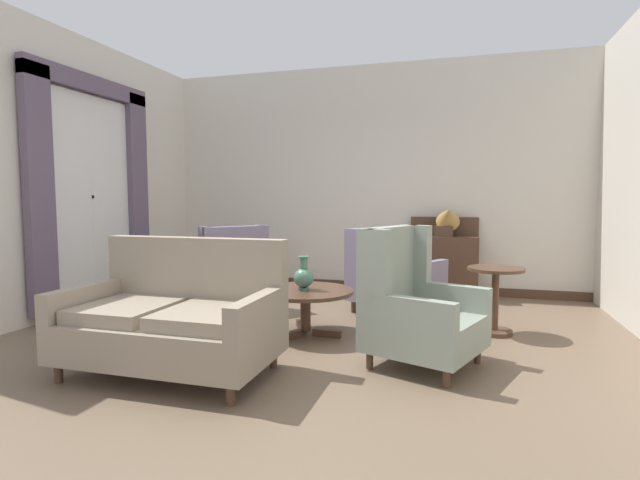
# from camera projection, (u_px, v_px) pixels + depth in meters

# --- Properties ---
(ground) EXTENTS (8.52, 8.52, 0.00)m
(ground) POSITION_uv_depth(u_px,v_px,m) (300.00, 351.00, 4.20)
(ground) COLOR brown
(wall_back) EXTENTS (6.16, 0.08, 3.21)m
(wall_back) POSITION_uv_depth(u_px,v_px,m) (368.00, 179.00, 6.97)
(wall_back) COLOR silver
(wall_back) RESTS_ON ground
(wall_left) EXTENTS (0.08, 4.26, 3.21)m
(wall_left) POSITION_uv_depth(u_px,v_px,m) (87.00, 175.00, 5.78)
(wall_left) COLOR silver
(wall_left) RESTS_ON ground
(baseboard_back) EXTENTS (6.00, 0.03, 0.12)m
(baseboard_back) POSITION_uv_depth(u_px,v_px,m) (366.00, 286.00, 7.05)
(baseboard_back) COLOR #4C3323
(baseboard_back) RESTS_ON ground
(window_with_curtains) EXTENTS (0.12, 1.90, 2.66)m
(window_with_curtains) POSITION_uv_depth(u_px,v_px,m) (93.00, 183.00, 5.75)
(window_with_curtains) COLOR silver
(coffee_table) EXTENTS (0.93, 0.93, 0.45)m
(coffee_table) POSITION_uv_depth(u_px,v_px,m) (306.00, 297.00, 4.69)
(coffee_table) COLOR #4C3323
(coffee_table) RESTS_ON ground
(porcelain_vase) EXTENTS (0.19, 0.19, 0.33)m
(porcelain_vase) POSITION_uv_depth(u_px,v_px,m) (304.00, 277.00, 4.65)
(porcelain_vase) COLOR #4C7A66
(porcelain_vase) RESTS_ON coffee_table
(settee) EXTENTS (1.57, 0.90, 1.01)m
(settee) POSITION_uv_depth(u_px,v_px,m) (174.00, 319.00, 3.68)
(settee) COLOR gray
(settee) RESTS_ON ground
(armchair_foreground_right) EXTENTS (1.02, 1.02, 1.10)m
(armchair_foreground_right) POSITION_uv_depth(u_px,v_px,m) (414.00, 307.00, 3.86)
(armchair_foreground_right) COLOR gray
(armchair_foreground_right) RESTS_ON ground
(armchair_beside_settee) EXTENTS (1.16, 1.20, 0.98)m
(armchair_beside_settee) POSITION_uv_depth(u_px,v_px,m) (392.00, 278.00, 5.60)
(armchair_beside_settee) COLOR slate
(armchair_beside_settee) RESTS_ON ground
(armchair_back_corner) EXTENTS (1.13, 1.12, 1.01)m
(armchair_back_corner) POSITION_uv_depth(u_px,v_px,m) (228.00, 273.00, 5.85)
(armchair_back_corner) COLOR slate
(armchair_back_corner) RESTS_ON ground
(side_table) EXTENTS (0.53, 0.53, 0.66)m
(side_table) POSITION_uv_depth(u_px,v_px,m) (495.00, 294.00, 4.72)
(side_table) COLOR #4C3323
(side_table) RESTS_ON ground
(sideboard) EXTENTS (0.90, 0.39, 1.08)m
(sideboard) POSITION_uv_depth(u_px,v_px,m) (443.00, 262.00, 6.48)
(sideboard) COLOR #4C3323
(sideboard) RESTS_ON ground
(gramophone) EXTENTS (0.35, 0.43, 0.49)m
(gramophone) POSITION_uv_depth(u_px,v_px,m) (447.00, 219.00, 6.34)
(gramophone) COLOR #4C3323
(gramophone) RESTS_ON sideboard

